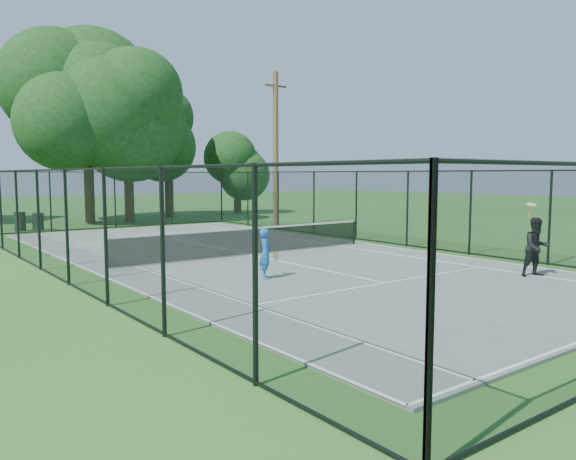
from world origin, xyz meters
TOP-DOWN VIEW (x-y plane):
  - ground at (0.00, 0.00)m, footprint 120.00×120.00m
  - tennis_court at (0.00, 0.00)m, footprint 11.00×24.00m
  - tennis_net at (0.00, 0.00)m, footprint 10.08×0.08m
  - fence at (0.00, 0.00)m, footprint 13.10×26.10m
  - tree_near_left at (-0.06, 17.00)m, footprint 7.92×7.92m
  - tree_near_mid at (1.98, 16.07)m, footprint 6.89×6.89m
  - tree_near_right at (5.52, 18.14)m, footprint 5.84×5.84m
  - tree_far_right at (11.37, 19.01)m, footprint 3.83×3.83m
  - trash_bin_left at (-4.41, 14.34)m, footprint 0.58×0.58m
  - trash_bin_right at (-3.58, 14.24)m, footprint 0.58×0.58m
  - utility_pole at (7.63, 9.00)m, footprint 1.40×0.30m
  - player_blue at (-2.08, -3.99)m, footprint 0.86×0.59m
  - player_black at (4.00, -8.21)m, footprint 0.98×0.94m

SIDE VIEW (x-z plane):
  - ground at x=0.00m, z-range 0.00..0.00m
  - tennis_court at x=0.00m, z-range 0.00..0.06m
  - trash_bin_right at x=-3.58m, z-range 0.01..0.88m
  - trash_bin_left at x=-4.41m, z-range 0.01..0.97m
  - tennis_net at x=0.00m, z-range 0.10..1.05m
  - player_blue at x=-2.08m, z-range 0.06..1.41m
  - player_black at x=4.00m, z-range -0.14..1.88m
  - fence at x=0.00m, z-range 0.00..3.00m
  - tree_far_right at x=11.37m, z-range 0.59..5.67m
  - utility_pole at x=7.63m, z-range 0.06..8.46m
  - tree_near_right at x=5.52m, z-range 1.09..9.15m
  - tree_near_mid at x=1.98m, z-range 1.05..10.06m
  - tree_near_left at x=-0.06m, z-range 1.19..11.52m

